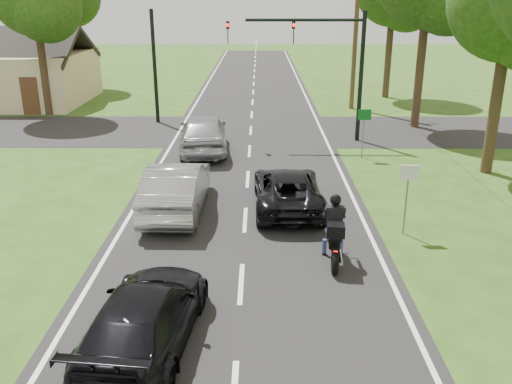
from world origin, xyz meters
TOP-DOWN VIEW (x-y plane):
  - ground at (0.00, 0.00)m, footprint 140.00×140.00m
  - road at (0.00, 10.00)m, footprint 8.00×100.00m
  - cross_road at (0.00, 16.00)m, footprint 60.00×7.00m
  - motorcycle_rider at (2.40, 1.23)m, footprint 0.62×2.18m
  - dark_suv at (1.38, 5.05)m, footprint 2.24×4.67m
  - silver_sedan at (-2.23, 4.75)m, footprint 1.76×4.89m
  - silver_suv at (-2.07, 11.97)m, footprint 2.49×5.25m
  - dark_car_behind at (-1.81, -2.51)m, footprint 2.32×4.74m
  - traffic_signal at (3.34, 14.00)m, footprint 6.38×0.44m
  - signal_pole_far at (-5.20, 18.00)m, footprint 0.20×0.20m
  - utility_pole_far at (6.20, 22.00)m, footprint 1.60×0.28m
  - sign_white at (4.70, 2.98)m, footprint 0.55×0.07m
  - sign_green at (4.90, 10.98)m, footprint 0.55×0.07m
  - house at (-16.00, 24.00)m, footprint 10.20×8.00m

SIDE VIEW (x-z plane):
  - ground at x=0.00m, z-range 0.00..0.00m
  - cross_road at x=0.00m, z-range 0.00..0.01m
  - road at x=0.00m, z-range 0.00..0.01m
  - dark_suv at x=1.38m, z-range 0.01..1.30m
  - dark_car_behind at x=-1.81m, z-range 0.01..1.34m
  - motorcycle_rider at x=2.40m, z-range -0.20..1.68m
  - silver_sedan at x=-2.23m, z-range 0.01..1.62m
  - silver_suv at x=-2.07m, z-range 0.01..1.75m
  - sign_white at x=4.70m, z-range 0.54..2.66m
  - sign_green at x=4.90m, z-range 0.54..2.66m
  - house at x=-16.00m, z-range -0.65..4.19m
  - signal_pole_far at x=-5.20m, z-range 0.00..6.00m
  - traffic_signal at x=3.34m, z-range 1.14..7.14m
  - utility_pole_far at x=6.20m, z-range 0.08..10.08m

